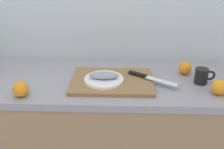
# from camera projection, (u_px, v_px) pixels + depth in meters

# --- Properties ---
(back_wall) EXTENTS (3.20, 0.05, 2.50)m
(back_wall) POSITION_uv_depth(u_px,v_px,m) (84.00, 5.00, 1.61)
(back_wall) COLOR silver
(back_wall) RESTS_ON ground_plane
(kitchen_counter) EXTENTS (2.00, 0.60, 0.90)m
(kitchen_counter) POSITION_uv_depth(u_px,v_px,m) (83.00, 138.00, 1.66)
(kitchen_counter) COLOR #9E7A56
(kitchen_counter) RESTS_ON ground_plane
(cutting_board) EXTENTS (0.45, 0.32, 0.02)m
(cutting_board) POSITION_uv_depth(u_px,v_px,m) (112.00, 81.00, 1.40)
(cutting_board) COLOR olive
(cutting_board) RESTS_ON kitchen_counter
(white_plate) EXTENTS (0.21, 0.21, 0.01)m
(white_plate) POSITION_uv_depth(u_px,v_px,m) (104.00, 80.00, 1.37)
(white_plate) COLOR white
(white_plate) RESTS_ON cutting_board
(fish_fillet) EXTENTS (0.16, 0.07, 0.04)m
(fish_fillet) POSITION_uv_depth(u_px,v_px,m) (104.00, 75.00, 1.36)
(fish_fillet) COLOR gray
(fish_fillet) RESTS_ON white_plate
(chef_knife) EXTENTS (0.26, 0.18, 0.02)m
(chef_knife) POSITION_uv_depth(u_px,v_px,m) (146.00, 77.00, 1.40)
(chef_knife) COLOR silver
(chef_knife) RESTS_ON cutting_board
(coffee_mug_0) EXTENTS (0.11, 0.07, 0.09)m
(coffee_mug_0) POSITION_uv_depth(u_px,v_px,m) (202.00, 76.00, 1.38)
(coffee_mug_0) COLOR black
(coffee_mug_0) RESTS_ON kitchen_counter
(orange_0) EXTENTS (0.08, 0.08, 0.08)m
(orange_0) POSITION_uv_depth(u_px,v_px,m) (219.00, 87.00, 1.27)
(orange_0) COLOR orange
(orange_0) RESTS_ON kitchen_counter
(orange_1) EXTENTS (0.08, 0.08, 0.08)m
(orange_1) POSITION_uv_depth(u_px,v_px,m) (21.00, 89.00, 1.25)
(orange_1) COLOR orange
(orange_1) RESTS_ON kitchen_counter
(orange_3) EXTENTS (0.08, 0.08, 0.08)m
(orange_3) POSITION_uv_depth(u_px,v_px,m) (185.00, 68.00, 1.49)
(orange_3) COLOR orange
(orange_3) RESTS_ON kitchen_counter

